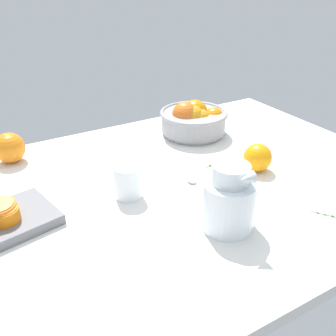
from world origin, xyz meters
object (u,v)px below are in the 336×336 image
(loose_orange_1, at_px, (258,158))
(orange_half_1, at_px, (4,214))
(fruit_bowl, at_px, (194,119))
(juice_pitcher, at_px, (228,204))
(loose_orange_0, at_px, (9,148))
(spoon, at_px, (185,174))
(second_glass, at_px, (128,183))

(loose_orange_1, bearing_deg, orange_half_1, 174.05)
(fruit_bowl, bearing_deg, juice_pitcher, -115.48)
(loose_orange_0, relative_size, spoon, 0.51)
(spoon, bearing_deg, juice_pitcher, -100.05)
(second_glass, relative_size, loose_orange_1, 1.07)
(fruit_bowl, height_order, orange_half_1, fruit_bowl)
(orange_half_1, bearing_deg, loose_orange_0, 77.57)
(juice_pitcher, xyz_separation_m, orange_half_1, (-0.42, 0.23, -0.02))
(second_glass, distance_m, loose_orange_1, 0.37)
(spoon, bearing_deg, second_glass, -174.16)
(orange_half_1, height_order, loose_orange_1, loose_orange_1)
(loose_orange_1, relative_size, spoon, 0.45)
(fruit_bowl, bearing_deg, orange_half_1, -159.94)
(juice_pitcher, height_order, loose_orange_0, juice_pitcher)
(spoon, bearing_deg, loose_orange_0, 140.42)
(second_glass, xyz_separation_m, loose_orange_0, (-0.21, 0.34, 0.01))
(fruit_bowl, relative_size, second_glass, 2.66)
(fruit_bowl, relative_size, loose_orange_1, 2.86)
(fruit_bowl, xyz_separation_m, loose_orange_1, (0.01, -0.30, -0.01))
(juice_pitcher, relative_size, loose_orange_0, 1.85)
(loose_orange_1, bearing_deg, second_glass, 170.90)
(second_glass, height_order, loose_orange_0, loose_orange_0)
(second_glass, relative_size, spoon, 0.49)
(loose_orange_1, height_order, spoon, loose_orange_1)
(fruit_bowl, bearing_deg, spoon, -128.37)
(juice_pitcher, height_order, spoon, juice_pitcher)
(orange_half_1, bearing_deg, spoon, 1.09)
(second_glass, relative_size, orange_half_1, 1.29)
(second_glass, xyz_separation_m, spoon, (0.18, 0.02, -0.03))
(fruit_bowl, xyz_separation_m, loose_orange_0, (-0.57, 0.10, -0.01))
(loose_orange_0, bearing_deg, spoon, -39.58)
(juice_pitcher, xyz_separation_m, spoon, (0.04, 0.24, -0.05))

